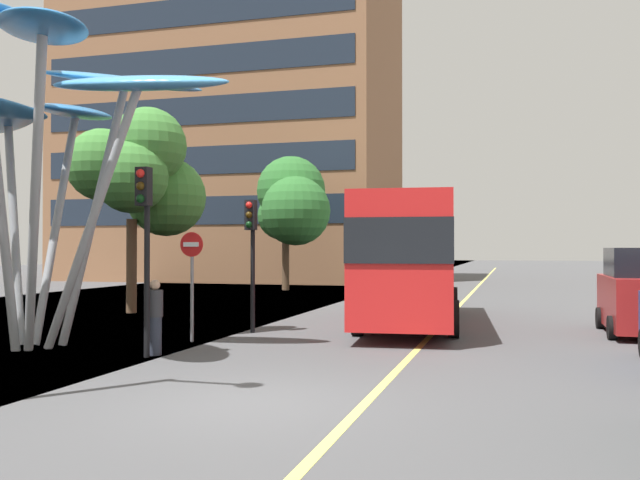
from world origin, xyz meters
name	(u,v)px	position (x,y,z in m)	size (l,w,h in m)	color
ground	(205,402)	(-0.71, 0.00, -0.05)	(120.00, 240.00, 0.10)	#4C4C4F
red_bus	(411,254)	(0.83, 10.85, 2.12)	(3.34, 10.32, 3.88)	red
leaf_sculpture	(39,93)	(-6.73, 3.85, 5.84)	(8.44, 8.12, 7.99)	#9EA0A5
traffic_light_kerb_near	(145,220)	(-3.60, 3.21, 2.86)	(0.28, 0.42, 3.96)	black
traffic_light_kerb_far	(251,237)	(-3.01, 7.69, 2.59)	(0.28, 0.42, 3.56)	black
tree_pavement_near	(142,174)	(-8.70, 11.74, 4.87)	(3.89, 4.81, 7.15)	brown
tree_pavement_far	(291,202)	(-7.88, 25.85, 4.76)	(4.66, 5.75, 7.38)	brown
pedestrian	(155,317)	(-3.59, 3.61, 0.80)	(0.34, 0.34, 1.60)	#2D3342
no_entry_sign	(192,269)	(-3.78, 5.72, 1.77)	(0.60, 0.12, 2.67)	gray
backdrop_building	(235,126)	(-16.24, 37.76, 11.34)	(22.90, 13.75, 22.68)	#8E6042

